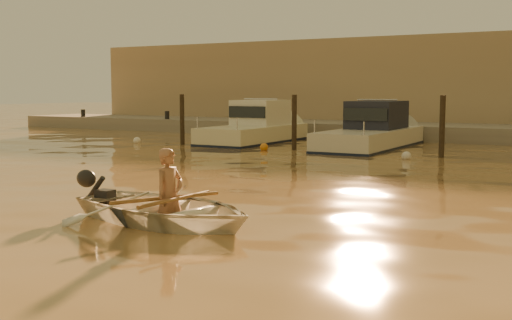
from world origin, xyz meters
The scene contains 16 objects.
ground_plane centered at (0.00, 0.00, 0.00)m, with size 160.00×160.00×0.00m, color olive.
dinghy centered at (-1.61, 1.12, 0.23)m, with size 2.43×3.40×0.70m, color silver.
person centered at (-1.51, 1.10, 0.46)m, with size 0.56×0.37×1.53m, color #97684B.
outboard_motor centered at (-3.09, 1.30, 0.28)m, with size 0.90×0.40×0.70m, color black, non-canonical shape.
oar_port centered at (-1.36, 1.08, 0.42)m, with size 0.06×0.06×2.10m, color brown.
oar_starboard centered at (-1.56, 1.11, 0.42)m, with size 0.06×0.06×2.10m, color brown.
moored_boat_1 centered at (-8.46, 16.00, 0.62)m, with size 2.23×6.63×1.75m, color beige, non-canonical shape.
moored_boat_2 centered at (-3.37, 16.00, 0.62)m, with size 2.21×7.42×1.75m, color beige, non-canonical shape.
piling_0 centered at (-10.50, 13.80, 0.90)m, with size 0.18×0.18×2.20m, color #2D2319.
piling_1 centered at (-5.50, 13.80, 0.90)m, with size 0.18×0.18×2.20m, color #2D2319.
piling_2 centered at (-0.20, 13.80, 0.90)m, with size 0.18×0.18×2.20m, color #2D2319.
fender_a centered at (-12.44, 13.32, 0.10)m, with size 0.30×0.30×0.30m, color white.
fender_b centered at (-6.44, 13.23, 0.10)m, with size 0.30×0.30×0.30m, color orange.
fender_c centered at (-1.00, 12.64, 0.10)m, with size 0.30×0.30×0.30m, color silver.
quay centered at (0.00, 21.50, 0.15)m, with size 52.00×4.00×1.00m, color gray.
waterfront_building centered at (0.00, 27.00, 2.40)m, with size 46.00×7.00×4.80m, color #9E8466.
Camera 1 is at (4.75, -7.10, 2.15)m, focal length 45.00 mm.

